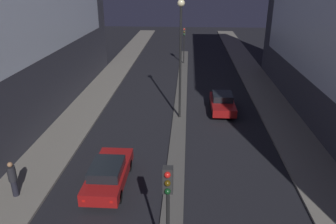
# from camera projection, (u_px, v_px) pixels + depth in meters

# --- Properties ---
(median_strip) EXTENTS (0.98, 39.95, 0.11)m
(median_strip) POSITION_uv_depth(u_px,v_px,m) (181.00, 101.00, 27.45)
(median_strip) COLOR #56544F
(median_strip) RESTS_ON ground
(traffic_light_near) EXTENTS (0.32, 0.42, 4.19)m
(traffic_light_near) POSITION_uv_depth(u_px,v_px,m) (168.00, 198.00, 10.41)
(traffic_light_near) COLOR black
(traffic_light_near) RESTS_ON median_strip
(traffic_light_mid) EXTENTS (0.32, 0.42, 4.19)m
(traffic_light_mid) POSITION_uv_depth(u_px,v_px,m) (184.00, 37.00, 38.25)
(traffic_light_mid) COLOR black
(traffic_light_mid) RESTS_ON median_strip
(street_lamp) EXTENTS (0.48, 0.48, 8.29)m
(street_lamp) POSITION_uv_depth(u_px,v_px,m) (181.00, 44.00, 22.19)
(street_lamp) COLOR black
(street_lamp) RESTS_ON median_strip
(car_left_lane) EXTENTS (1.75, 4.40, 1.39)m
(car_left_lane) POSITION_uv_depth(u_px,v_px,m) (108.00, 173.00, 16.19)
(car_left_lane) COLOR maroon
(car_left_lane) RESTS_ON ground
(car_right_lane) EXTENTS (1.74, 4.21, 1.37)m
(car_right_lane) POSITION_uv_depth(u_px,v_px,m) (222.00, 103.00, 25.36)
(car_right_lane) COLOR maroon
(car_right_lane) RESTS_ON ground
(pedestrian_on_left_sidewalk) EXTENTS (0.38, 0.38, 1.80)m
(pedestrian_on_left_sidewalk) POSITION_uv_depth(u_px,v_px,m) (13.00, 178.00, 15.15)
(pedestrian_on_left_sidewalk) COLOR black
(pedestrian_on_left_sidewalk) RESTS_ON sidewalk_left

